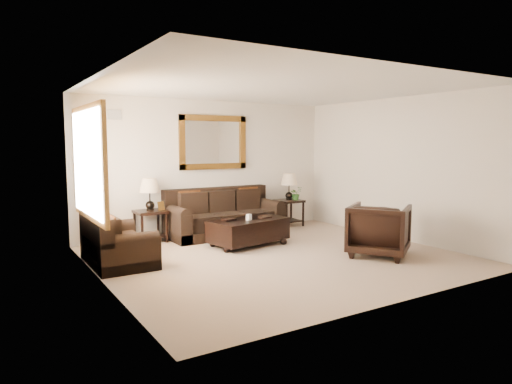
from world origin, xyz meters
TOP-DOWN VIEW (x-y plane):
  - room at (0.00, 0.00)m, footprint 5.51×5.01m
  - window at (-2.70, 0.90)m, footprint 0.07×1.96m
  - mirror at (0.08, 2.47)m, footprint 1.50×0.06m
  - air_vent at (-1.90, 2.48)m, footprint 0.25×0.02m
  - sofa at (0.08, 2.05)m, footprint 2.28×0.99m
  - loveseat at (-2.36, 0.94)m, footprint 0.85×1.43m
  - end_table_left at (-1.38, 2.19)m, footprint 0.54×0.54m
  - end_table_right at (1.80, 2.19)m, footprint 0.53×0.53m
  - coffee_table at (0.02, 0.96)m, footprint 1.53×1.02m
  - armchair at (1.45, -0.80)m, footprint 1.21×1.23m
  - potted_plant at (1.92, 2.10)m, footprint 0.29×0.32m

SIDE VIEW (x-z plane):
  - loveseat at x=-2.36m, z-range -0.11..0.70m
  - coffee_table at x=0.02m, z-range 0.00..0.60m
  - sofa at x=0.08m, z-range -0.13..0.81m
  - armchair at x=1.45m, z-range 0.00..0.94m
  - potted_plant at x=1.92m, z-range 0.58..0.81m
  - end_table_right at x=1.80m, z-range 0.18..1.35m
  - end_table_left at x=-1.38m, z-range 0.18..1.37m
  - room at x=0.00m, z-range 0.00..2.71m
  - window at x=-2.70m, z-range 0.72..2.38m
  - mirror at x=0.08m, z-range 1.30..2.40m
  - air_vent at x=-1.90m, z-range 2.26..2.44m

